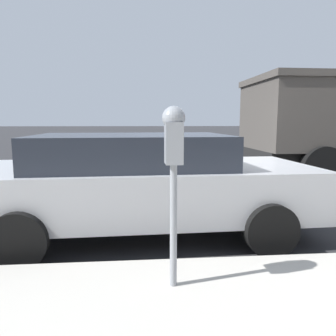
# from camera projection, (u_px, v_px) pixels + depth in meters

# --- Properties ---
(ground_plane) EXTENTS (220.00, 220.00, 0.00)m
(ground_plane) POSITION_uv_depth(u_px,v_px,m) (209.00, 214.00, 5.65)
(ground_plane) COLOR #2B2B2D
(parking_meter) EXTENTS (0.21, 0.19, 1.53)m
(parking_meter) POSITION_uv_depth(u_px,v_px,m) (174.00, 151.00, 2.68)
(parking_meter) COLOR gray
(parking_meter) RESTS_ON sidewalk
(car_silver) EXTENTS (2.27, 4.64, 1.41)m
(car_silver) POSITION_uv_depth(u_px,v_px,m) (142.00, 181.00, 4.57)
(car_silver) COLOR #B7BABF
(car_silver) RESTS_ON ground_plane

